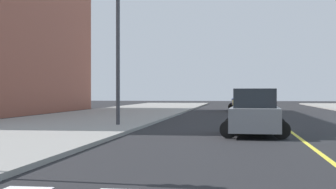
{
  "coord_description": "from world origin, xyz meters",
  "views": [
    {
      "loc": [
        -2.4,
        -3.25,
        1.8
      ],
      "look_at": [
        -6.4,
        25.56,
        1.7
      ],
      "focal_mm": 54.41,
      "sensor_mm": 36.0,
      "label": 1
    }
  ],
  "objects_px": {
    "car_gray_fourth": "(255,114)",
    "street_lamp": "(118,43)",
    "car_yellow_second": "(243,103)",
    "car_blue_third": "(242,101)"
  },
  "relations": [
    {
      "from": "car_gray_fourth",
      "to": "street_lamp",
      "type": "relative_size",
      "value": 0.62
    },
    {
      "from": "car_blue_third",
      "to": "street_lamp",
      "type": "xyz_separation_m",
      "value": [
        -6.54,
        -27.88,
        3.47
      ]
    },
    {
      "from": "car_gray_fourth",
      "to": "street_lamp",
      "type": "height_order",
      "value": "street_lamp"
    },
    {
      "from": "car_yellow_second",
      "to": "car_blue_third",
      "type": "xyz_separation_m",
      "value": [
        -0.06,
        5.64,
        0.07
      ]
    },
    {
      "from": "car_yellow_second",
      "to": "car_gray_fourth",
      "type": "height_order",
      "value": "car_gray_fourth"
    },
    {
      "from": "car_yellow_second",
      "to": "street_lamp",
      "type": "relative_size",
      "value": 0.59
    },
    {
      "from": "car_yellow_second",
      "to": "car_blue_third",
      "type": "bearing_deg",
      "value": 88.23
    },
    {
      "from": "car_blue_third",
      "to": "street_lamp",
      "type": "distance_m",
      "value": 28.85
    },
    {
      "from": "car_blue_third",
      "to": "car_gray_fourth",
      "type": "height_order",
      "value": "car_blue_third"
    },
    {
      "from": "car_yellow_second",
      "to": "car_blue_third",
      "type": "height_order",
      "value": "car_blue_third"
    }
  ]
}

